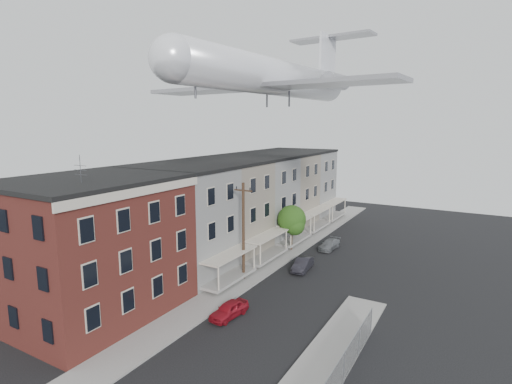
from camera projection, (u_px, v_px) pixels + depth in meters
sidewalk_left at (274, 260)px, 41.80m from camera, size 3.00×62.00×0.12m
curb_left at (287, 262)px, 41.09m from camera, size 0.15×62.00×0.14m
corner_building at (92, 246)px, 29.58m from camera, size 10.31×12.30×12.15m
row_house_a at (178, 220)px, 37.70m from camera, size 11.98×7.00×10.30m
row_house_b at (220, 207)px, 43.69m from camera, size 11.98×7.00×10.30m
row_house_c at (252, 197)px, 49.68m from camera, size 11.98×7.00×10.30m
row_house_d at (278, 189)px, 55.67m from camera, size 11.98×7.00×10.30m
row_house_e at (298, 183)px, 61.66m from camera, size 11.98×7.00×10.30m
utility_pole at (243, 230)px, 35.94m from camera, size 1.80×0.26×9.00m
street_tree at (292, 221)px, 44.48m from camera, size 3.22×3.20×5.20m
car_near at (229, 310)px, 29.43m from camera, size 1.79×3.58×1.17m
car_mid at (303, 264)px, 38.92m from camera, size 1.66×3.81×1.22m
car_far at (329, 245)px, 45.52m from camera, size 1.74×3.84×1.09m
airplane at (276, 77)px, 35.89m from camera, size 24.15×27.57×7.96m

